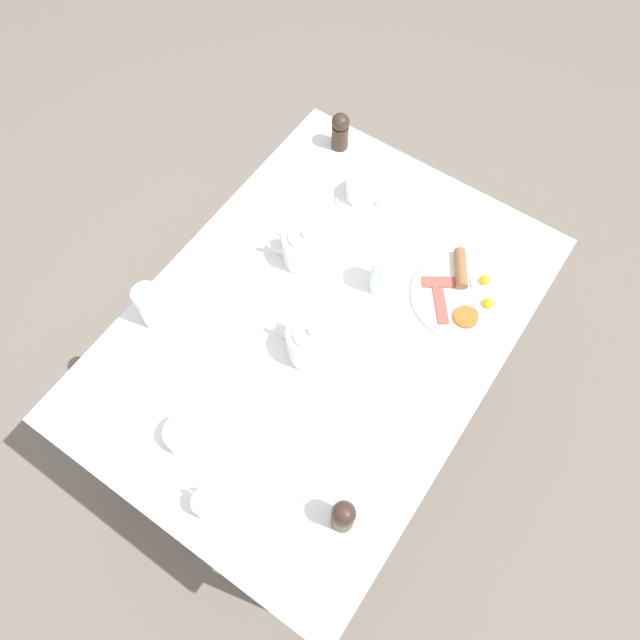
{
  "coord_description": "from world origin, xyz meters",
  "views": [
    {
      "loc": [
        -0.4,
        0.59,
        2.16
      ],
      "look_at": [
        0.0,
        0.0,
        0.78
      ],
      "focal_mm": 35.0,
      "sensor_mm": 36.0,
      "label": 1
    }
  ],
  "objects_px": {
    "teacup_with_saucer_left": "(185,436)",
    "water_glass_short": "(384,274)",
    "creamer_jug": "(207,504)",
    "fork_by_plate": "(204,348)",
    "salt_grinder": "(340,130)",
    "breakfast_plate": "(463,293)",
    "teapot_near": "(311,342)",
    "teapot_far": "(305,247)",
    "water_glass_tall": "(151,306)",
    "teacup_with_saucer_right": "(362,191)",
    "fork_spare": "(429,206)",
    "knife_by_plate": "(408,387)",
    "spoon_for_tea": "(296,467)",
    "pepper_grinder": "(343,516)"
  },
  "relations": [
    {
      "from": "teapot_far",
      "to": "spoon_for_tea",
      "type": "distance_m",
      "value": 0.56
    },
    {
      "from": "water_glass_short",
      "to": "teapot_far",
      "type": "bearing_deg",
      "value": 10.77
    },
    {
      "from": "creamer_jug",
      "to": "fork_by_plate",
      "type": "relative_size",
      "value": 0.49
    },
    {
      "from": "breakfast_plate",
      "to": "teapot_near",
      "type": "xyz_separation_m",
      "value": [
        0.23,
        0.35,
        0.04
      ]
    },
    {
      "from": "salt_grinder",
      "to": "water_glass_tall",
      "type": "bearing_deg",
      "value": 85.15
    },
    {
      "from": "teapot_near",
      "to": "water_glass_short",
      "type": "xyz_separation_m",
      "value": [
        -0.05,
        -0.26,
        0.01
      ]
    },
    {
      "from": "water_glass_short",
      "to": "fork_spare",
      "type": "xyz_separation_m",
      "value": [
        0.03,
        -0.29,
        -0.06
      ]
    },
    {
      "from": "teacup_with_saucer_left",
      "to": "spoon_for_tea",
      "type": "bearing_deg",
      "value": -159.94
    },
    {
      "from": "teapot_far",
      "to": "water_glass_tall",
      "type": "distance_m",
      "value": 0.42
    },
    {
      "from": "teacup_with_saucer_left",
      "to": "creamer_jug",
      "type": "relative_size",
      "value": 1.71
    },
    {
      "from": "fork_by_plate",
      "to": "teapot_far",
      "type": "bearing_deg",
      "value": -98.47
    },
    {
      "from": "breakfast_plate",
      "to": "water_glass_short",
      "type": "height_order",
      "value": "water_glass_short"
    },
    {
      "from": "pepper_grinder",
      "to": "salt_grinder",
      "type": "height_order",
      "value": "same"
    },
    {
      "from": "water_glass_tall",
      "to": "fork_by_plate",
      "type": "height_order",
      "value": "water_glass_tall"
    },
    {
      "from": "teapot_near",
      "to": "pepper_grinder",
      "type": "distance_m",
      "value": 0.41
    },
    {
      "from": "fork_spare",
      "to": "knife_by_plate",
      "type": "bearing_deg",
      "value": 114.57
    },
    {
      "from": "teapot_far",
      "to": "knife_by_plate",
      "type": "distance_m",
      "value": 0.45
    },
    {
      "from": "teapot_near",
      "to": "water_glass_short",
      "type": "height_order",
      "value": "same"
    },
    {
      "from": "teacup_with_saucer_right",
      "to": "creamer_jug",
      "type": "relative_size",
      "value": 1.71
    },
    {
      "from": "salt_grinder",
      "to": "fork_spare",
      "type": "height_order",
      "value": "salt_grinder"
    },
    {
      "from": "teacup_with_saucer_left",
      "to": "water_glass_short",
      "type": "relative_size",
      "value": 1.18
    },
    {
      "from": "breakfast_plate",
      "to": "teapot_far",
      "type": "relative_size",
      "value": 1.38
    },
    {
      "from": "breakfast_plate",
      "to": "teacup_with_saucer_left",
      "type": "distance_m",
      "value": 0.78
    },
    {
      "from": "pepper_grinder",
      "to": "spoon_for_tea",
      "type": "xyz_separation_m",
      "value": [
        0.15,
        -0.04,
        -0.06
      ]
    },
    {
      "from": "water_glass_tall",
      "to": "knife_by_plate",
      "type": "distance_m",
      "value": 0.65
    },
    {
      "from": "teacup_with_saucer_right",
      "to": "spoon_for_tea",
      "type": "bearing_deg",
      "value": 111.78
    },
    {
      "from": "teapot_near",
      "to": "creamer_jug",
      "type": "xyz_separation_m",
      "value": [
        -0.03,
        0.44,
        -0.02
      ]
    },
    {
      "from": "knife_by_plate",
      "to": "breakfast_plate",
      "type": "bearing_deg",
      "value": -87.25
    },
    {
      "from": "water_glass_short",
      "to": "spoon_for_tea",
      "type": "height_order",
      "value": "water_glass_short"
    },
    {
      "from": "water_glass_tall",
      "to": "knife_by_plate",
      "type": "height_order",
      "value": "water_glass_tall"
    },
    {
      "from": "teacup_with_saucer_right",
      "to": "fork_spare",
      "type": "bearing_deg",
      "value": -155.09
    },
    {
      "from": "teacup_with_saucer_right",
      "to": "spoon_for_tea",
      "type": "xyz_separation_m",
      "value": [
        -0.29,
        0.73,
        -0.02
      ]
    },
    {
      "from": "teapot_far",
      "to": "fork_spare",
      "type": "bearing_deg",
      "value": 34.23
    },
    {
      "from": "teapot_near",
      "to": "fork_by_plate",
      "type": "height_order",
      "value": "teapot_near"
    },
    {
      "from": "breakfast_plate",
      "to": "water_glass_tall",
      "type": "xyz_separation_m",
      "value": [
        0.61,
        0.5,
        0.06
      ]
    },
    {
      "from": "teacup_with_saucer_right",
      "to": "fork_spare",
      "type": "distance_m",
      "value": 0.19
    },
    {
      "from": "fork_by_plate",
      "to": "water_glass_tall",
      "type": "bearing_deg",
      "value": 1.2
    },
    {
      "from": "teacup_with_saucer_left",
      "to": "salt_grinder",
      "type": "xyz_separation_m",
      "value": [
        0.2,
        -0.94,
        0.04
      ]
    },
    {
      "from": "knife_by_plate",
      "to": "water_glass_short",
      "type": "bearing_deg",
      "value": -45.31
    },
    {
      "from": "breakfast_plate",
      "to": "teacup_with_saucer_right",
      "type": "xyz_separation_m",
      "value": [
        0.39,
        -0.12,
        0.02
      ]
    },
    {
      "from": "water_glass_tall",
      "to": "knife_by_plate",
      "type": "xyz_separation_m",
      "value": [
        -0.62,
        -0.2,
        -0.06
      ]
    },
    {
      "from": "teapot_near",
      "to": "salt_grinder",
      "type": "distance_m",
      "value": 0.67
    },
    {
      "from": "teapot_near",
      "to": "teacup_with_saucer_left",
      "type": "distance_m",
      "value": 0.36
    },
    {
      "from": "water_glass_short",
      "to": "knife_by_plate",
      "type": "height_order",
      "value": "water_glass_short"
    },
    {
      "from": "fork_by_plate",
      "to": "fork_spare",
      "type": "bearing_deg",
      "value": -109.24
    },
    {
      "from": "teapot_near",
      "to": "creamer_jug",
      "type": "distance_m",
      "value": 0.44
    },
    {
      "from": "teapot_near",
      "to": "knife_by_plate",
      "type": "distance_m",
      "value": 0.26
    },
    {
      "from": "teacup_with_saucer_left",
      "to": "teacup_with_saucer_right",
      "type": "xyz_separation_m",
      "value": [
        0.05,
        -0.81,
        -0.0
      ]
    },
    {
      "from": "teacup_with_saucer_right",
      "to": "pepper_grinder",
      "type": "relative_size",
      "value": 1.2
    },
    {
      "from": "teacup_with_saucer_left",
      "to": "fork_by_plate",
      "type": "bearing_deg",
      "value": -60.16
    }
  ]
}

